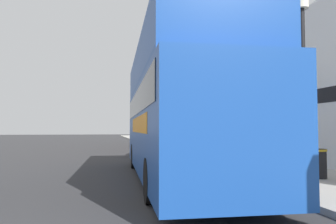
# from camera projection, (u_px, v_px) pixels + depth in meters

# --- Properties ---
(ground_plane) EXTENTS (144.00, 144.00, 0.00)m
(ground_plane) POSITION_uv_depth(u_px,v_px,m) (80.00, 152.00, 22.68)
(ground_plane) COLOR #333335
(sidewalk) EXTENTS (3.96, 108.00, 0.14)m
(sidewalk) POSITION_uv_depth(u_px,v_px,m) (195.00, 152.00, 21.22)
(sidewalk) COLOR #ADAAA3
(sidewalk) RESTS_ON ground_plane
(brick_terrace_rear) EXTENTS (6.00, 23.13, 9.56)m
(brick_terrace_rear) POSITION_uv_depth(u_px,v_px,m) (239.00, 90.00, 26.62)
(brick_terrace_rear) COLOR brown
(brick_terrace_rear) RESTS_ON ground_plane
(tour_bus) EXTENTS (2.97, 10.59, 4.09)m
(tour_bus) POSITION_uv_depth(u_px,v_px,m) (177.00, 120.00, 10.27)
(tour_bus) COLOR #19479E
(tour_bus) RESTS_ON ground_plane
(parked_car_ahead_of_bus) EXTENTS (1.97, 4.17, 1.50)m
(parked_car_ahead_of_bus) POSITION_uv_depth(u_px,v_px,m) (154.00, 144.00, 18.30)
(parked_car_ahead_of_bus) COLOR navy
(parked_car_ahead_of_bus) RESTS_ON ground_plane
(lamp_post_nearest) EXTENTS (0.35, 0.35, 4.88)m
(lamp_post_nearest) POSITION_uv_depth(u_px,v_px,m) (302.00, 45.00, 7.51)
(lamp_post_nearest) COLOR black
(lamp_post_nearest) RESTS_ON sidewalk
(lamp_post_second) EXTENTS (0.35, 0.35, 4.75)m
(lamp_post_second) POSITION_uv_depth(u_px,v_px,m) (196.00, 92.00, 16.15)
(lamp_post_second) COLOR black
(lamp_post_second) RESTS_ON sidewalk
(lamp_post_third) EXTENTS (0.35, 0.35, 4.52)m
(lamp_post_third) POSITION_uv_depth(u_px,v_px,m) (162.00, 107.00, 24.76)
(lamp_post_third) COLOR black
(lamp_post_third) RESTS_ON sidewalk
(litter_bin) EXTENTS (0.48, 0.48, 0.85)m
(litter_bin) POSITION_uv_depth(u_px,v_px,m) (319.00, 163.00, 9.52)
(litter_bin) COLOR black
(litter_bin) RESTS_ON sidewalk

